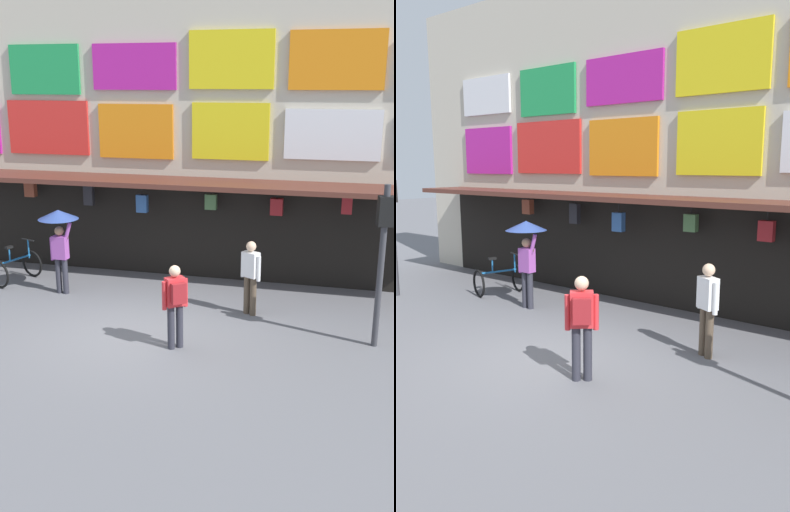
% 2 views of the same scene
% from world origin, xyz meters
% --- Properties ---
extents(ground_plane, '(80.00, 80.00, 0.00)m').
position_xyz_m(ground_plane, '(0.00, 0.00, 0.00)').
color(ground_plane, slate).
extents(shopfront, '(18.00, 2.60, 8.00)m').
position_xyz_m(shopfront, '(-0.00, 4.57, 3.96)').
color(shopfront, beige).
rests_on(shopfront, ground).
extents(traffic_light_far, '(0.32, 0.35, 3.20)m').
position_xyz_m(traffic_light_far, '(4.86, 0.61, 2.14)').
color(traffic_light_far, '#38383D').
rests_on(traffic_light_far, ground).
extents(bicycle_parked, '(1.04, 1.32, 1.05)m').
position_xyz_m(bicycle_parked, '(-4.00, 2.33, 0.39)').
color(bicycle_parked, black).
rests_on(bicycle_parked, ground).
extents(pedestrian_in_purple, '(0.47, 0.37, 1.68)m').
position_xyz_m(pedestrian_in_purple, '(2.20, 1.64, 0.95)').
color(pedestrian_in_purple, brown).
rests_on(pedestrian_in_purple, ground).
extents(pedestrian_in_yellow, '(0.47, 0.47, 1.68)m').
position_xyz_m(pedestrian_in_yellow, '(1.12, -0.50, 0.98)').
color(pedestrian_in_yellow, '#2D2D38').
rests_on(pedestrian_in_yellow, ground).
extents(pedestrian_with_umbrella, '(0.96, 0.96, 2.08)m').
position_xyz_m(pedestrian_with_umbrella, '(-2.47, 1.87, 1.64)').
color(pedestrian_with_umbrella, '#2D2D38').
rests_on(pedestrian_with_umbrella, ground).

